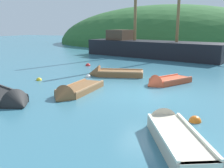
{
  "coord_description": "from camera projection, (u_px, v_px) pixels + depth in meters",
  "views": [
    {
      "loc": [
        3.03,
        -11.07,
        3.16
      ],
      "look_at": [
        -1.82,
        0.12,
        0.33
      ],
      "focal_mm": 40.26,
      "sensor_mm": 36.0,
      "label": 1
    }
  ],
  "objects": [
    {
      "name": "ground_plane",
      "position": [
        146.0,
        95.0,
        11.79
      ],
      "size": [
        120.0,
        120.0,
        0.0
      ],
      "primitive_type": "plane",
      "color": "teal"
    },
    {
      "name": "shore_hill",
      "position": [
        166.0,
        44.0,
        44.15
      ],
      "size": [
        39.91,
        26.04,
        13.34
      ],
      "primitive_type": "ellipsoid",
      "color": "#2D602D",
      "rests_on": "ground"
    },
    {
      "name": "sailing_ship",
      "position": [
        151.0,
        51.0,
        26.12
      ],
      "size": [
        17.1,
        6.97,
        11.22
      ],
      "rotation": [
        0.0,
        0.0,
        -0.24
      ],
      "color": "black",
      "rests_on": "ground"
    },
    {
      "name": "rowboat_portside",
      "position": [
        111.0,
        74.0,
        16.25
      ],
      "size": [
        3.71,
        2.12,
        1.17
      ],
      "rotation": [
        0.0,
        0.0,
        3.42
      ],
      "color": "brown",
      "rests_on": "ground"
    },
    {
      "name": "rowboat_center",
      "position": [
        6.0,
        100.0,
        10.73
      ],
      "size": [
        4.05,
        2.44,
        1.21
      ],
      "rotation": [
        0.0,
        0.0,
        5.95
      ],
      "color": "black",
      "rests_on": "ground"
    },
    {
      "name": "rowboat_near_dock",
      "position": [
        164.0,
        83.0,
        13.88
      ],
      "size": [
        2.46,
        3.09,
        1.05
      ],
      "rotation": [
        0.0,
        0.0,
        4.17
      ],
      "color": "#C64C2D",
      "rests_on": "ground"
    },
    {
      "name": "rowboat_outer_left",
      "position": [
        172.0,
        134.0,
        7.16
      ],
      "size": [
        2.56,
        3.7,
        0.97
      ],
      "rotation": [
        0.0,
        0.0,
        2.05
      ],
      "color": "beige",
      "rests_on": "ground"
    },
    {
      "name": "rowboat_outer_right",
      "position": [
        74.0,
        93.0,
        11.83
      ],
      "size": [
        1.16,
        3.51,
        1.1
      ],
      "rotation": [
        0.0,
        0.0,
        4.71
      ],
      "color": "brown",
      "rests_on": "ground"
    },
    {
      "name": "buoy_white",
      "position": [
        88.0,
        77.0,
        15.77
      ],
      "size": [
        0.36,
        0.36,
        0.36
      ],
      "primitive_type": "sphere",
      "color": "white",
      "rests_on": "ground"
    },
    {
      "name": "buoy_red",
      "position": [
        88.0,
        66.0,
        20.33
      ],
      "size": [
        0.41,
        0.41,
        0.41
      ],
      "primitive_type": "sphere",
      "color": "red",
      "rests_on": "ground"
    },
    {
      "name": "buoy_orange",
      "position": [
        195.0,
        122.0,
        8.48
      ],
      "size": [
        0.41,
        0.41,
        0.41
      ],
      "primitive_type": "sphere",
      "color": "orange",
      "rests_on": "ground"
    },
    {
      "name": "buoy_yellow",
      "position": [
        39.0,
        80.0,
        14.91
      ],
      "size": [
        0.33,
        0.33,
        0.33
      ],
      "primitive_type": "sphere",
      "color": "yellow",
      "rests_on": "ground"
    }
  ]
}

